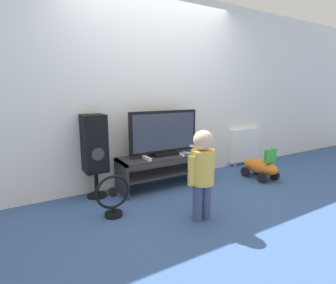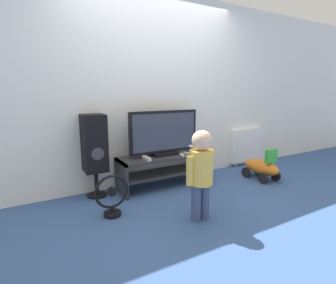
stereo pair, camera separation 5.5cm
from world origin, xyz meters
The scene contains 12 objects.
ground_plane centered at (0.00, 0.00, 0.00)m, with size 16.00×16.00×0.00m, color #38568C.
wall_back centered at (0.00, 0.51, 1.30)m, with size 10.00×0.06×2.60m.
tv_stand centered at (0.00, 0.21, 0.29)m, with size 1.29×0.43×0.43m.
television centered at (0.00, 0.23, 0.73)m, with size 0.99×0.20×0.60m.
game_console centered at (-0.32, 0.12, 0.45)m, with size 0.04×0.20×0.04m.
remote_primary centered at (0.31, 0.12, 0.45)m, with size 0.09×0.13×0.03m.
remote_secondary centered at (0.19, 0.08, 0.45)m, with size 0.06×0.13×0.03m.
child centered at (-0.15, -0.79, 0.54)m, with size 0.35×0.51×0.92m.
speaker_tower centered at (-0.91, 0.32, 0.65)m, with size 0.27×0.28×1.02m.
floor_fan centered at (-0.91, -0.29, 0.20)m, with size 0.36×0.18×0.45m.
ride_on_toy centered at (1.38, -0.25, 0.18)m, with size 0.30×0.59×0.48m.
radiator centered at (1.77, 0.44, 0.35)m, with size 0.68×0.08×0.64m.
Camera 1 is at (-1.72, -2.77, 1.29)m, focal length 28.00 mm.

